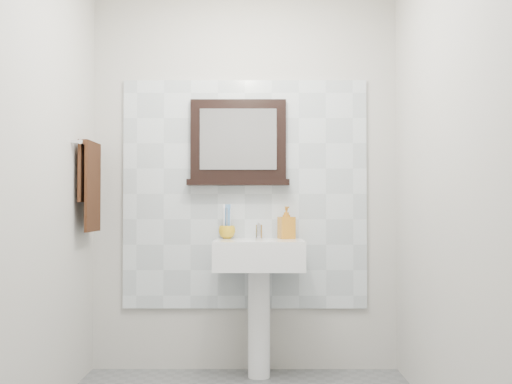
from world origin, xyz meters
TOP-DOWN VIEW (x-y plane):
  - back_wall at (0.00, 1.10)m, footprint 2.00×0.01m
  - front_wall at (0.00, -1.10)m, footprint 2.00×0.01m
  - left_wall at (-1.00, 0.00)m, footprint 0.01×2.20m
  - right_wall at (1.00, 0.00)m, footprint 0.01×2.20m
  - splashback at (0.00, 1.09)m, footprint 1.60×0.02m
  - pedestal_sink at (0.09, 0.87)m, footprint 0.55×0.44m
  - toothbrush_cup at (-0.11, 1.01)m, footprint 0.13×0.13m
  - toothbrushes at (-0.11, 1.01)m, footprint 0.05×0.04m
  - soap_dispenser at (0.27, 0.99)m, footprint 0.12×0.12m
  - framed_mirror at (-0.04, 1.06)m, footprint 0.66×0.11m
  - towel_bar at (-0.95, 0.81)m, footprint 0.07×0.40m
  - hand_towel at (-0.94, 0.81)m, footprint 0.06×0.30m

SIDE VIEW (x-z plane):
  - pedestal_sink at x=0.09m, z-range 0.20..1.16m
  - toothbrush_cup at x=-0.11m, z-range 0.86..0.94m
  - soap_dispenser at x=0.27m, z-range 0.86..1.07m
  - toothbrushes at x=-0.11m, z-range 0.88..1.09m
  - splashback at x=0.00m, z-range 0.40..1.90m
  - hand_towel at x=-0.94m, z-range 0.96..1.51m
  - back_wall at x=0.00m, z-range 0.00..2.50m
  - front_wall at x=0.00m, z-range 0.00..2.50m
  - left_wall at x=-1.00m, z-range 0.00..2.50m
  - right_wall at x=1.00m, z-range 0.00..2.50m
  - towel_bar at x=-0.95m, z-range 1.43..1.46m
  - framed_mirror at x=-0.04m, z-range 1.19..1.75m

